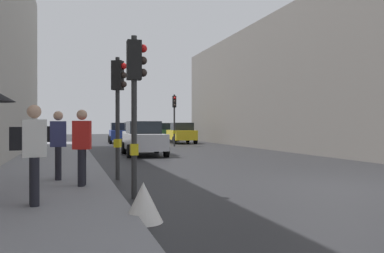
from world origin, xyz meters
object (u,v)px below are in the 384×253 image
(traffic_light_far_median, at_px, (174,111))
(pedestrian_with_grey_backpack, at_px, (56,141))
(traffic_light_near_left, at_px, (135,86))
(car_green_estate, at_px, (165,132))
(warning_sign_triangle, at_px, (143,202))
(car_blue_van, at_px, (120,133))
(pedestrian_with_black_backpack, at_px, (31,148))
(car_silver_hatchback, at_px, (144,138))
(pedestrian_in_red_jacket, at_px, (82,144))
(traffic_light_near_right, at_px, (118,95))
(car_white_compact, at_px, (137,135))
(car_yellow_taxi, at_px, (181,133))

(traffic_light_far_median, xyz_separation_m, pedestrian_with_grey_backpack, (-7.61, -16.75, -1.45))
(traffic_light_near_left, relative_size, pedestrian_with_grey_backpack, 1.96)
(car_green_estate, distance_m, warning_sign_triangle, 32.00)
(traffic_light_far_median, distance_m, car_green_estate, 10.19)
(car_blue_van, distance_m, pedestrian_with_black_backpack, 27.06)
(traffic_light_near_left, bearing_deg, warning_sign_triangle, -95.64)
(car_silver_hatchback, height_order, pedestrian_in_red_jacket, pedestrian_in_red_jacket)
(traffic_light_near_right, distance_m, pedestrian_with_black_backpack, 4.57)
(traffic_light_near_left, relative_size, car_silver_hatchback, 0.82)
(car_blue_van, height_order, car_green_estate, same)
(traffic_light_far_median, xyz_separation_m, pedestrian_in_red_jacket, (-7.01, -17.96, -1.48))
(car_blue_van, relative_size, warning_sign_triangle, 6.61)
(traffic_light_far_median, relative_size, car_white_compact, 0.88)
(car_silver_hatchback, bearing_deg, traffic_light_near_right, -105.05)
(traffic_light_near_left, relative_size, car_blue_van, 0.81)
(traffic_light_near_right, relative_size, car_yellow_taxi, 0.82)
(car_yellow_taxi, bearing_deg, traffic_light_far_median, -112.09)
(car_blue_van, bearing_deg, car_yellow_taxi, -23.77)
(traffic_light_near_left, relative_size, car_green_estate, 0.81)
(pedestrian_with_black_backpack, bearing_deg, car_yellow_taxi, 68.30)
(car_white_compact, distance_m, car_silver_hatchback, 6.11)
(pedestrian_with_black_backpack, height_order, pedestrian_with_grey_backpack, same)
(traffic_light_near_right, height_order, pedestrian_in_red_jacket, traffic_light_near_right)
(traffic_light_far_median, height_order, car_green_estate, traffic_light_far_median)
(car_green_estate, distance_m, pedestrian_with_black_backpack, 31.39)
(traffic_light_far_median, distance_m, pedestrian_with_grey_backpack, 18.45)
(car_blue_van, xyz_separation_m, car_green_estate, (4.71, 3.28, 0.00))
(traffic_light_near_left, xyz_separation_m, car_green_estate, (7.58, 28.97, -1.52))
(traffic_light_near_left, bearing_deg, pedestrian_with_grey_backpack, 125.77)
(car_blue_van, bearing_deg, traffic_light_near_right, -97.20)
(pedestrian_with_black_backpack, bearing_deg, warning_sign_triangle, -32.50)
(traffic_light_near_right, bearing_deg, pedestrian_in_red_jacket, -119.30)
(traffic_light_near_right, distance_m, traffic_light_far_median, 17.13)
(pedestrian_with_grey_backpack, bearing_deg, car_yellow_taxi, 66.05)
(car_white_compact, distance_m, warning_sign_triangle, 20.08)
(car_green_estate, xyz_separation_m, warning_sign_triangle, (-7.78, -31.03, -0.55))
(traffic_light_near_left, xyz_separation_m, car_blue_van, (2.86, 25.68, -1.52))
(pedestrian_with_grey_backpack, bearing_deg, car_green_estate, 70.88)
(traffic_light_near_left, xyz_separation_m, pedestrian_in_red_jacket, (-1.07, 1.10, -1.27))
(traffic_light_far_median, bearing_deg, warning_sign_triangle, -106.22)
(traffic_light_far_median, relative_size, warning_sign_triangle, 5.83)
(traffic_light_near_left, xyz_separation_m, pedestrian_with_grey_backpack, (-1.67, 2.31, -1.24))
(car_yellow_taxi, distance_m, pedestrian_with_black_backpack, 26.33)
(traffic_light_near_right, relative_size, pedestrian_with_black_backpack, 1.99)
(pedestrian_with_grey_backpack, bearing_deg, pedestrian_in_red_jacket, -63.74)
(pedestrian_in_red_jacket, bearing_deg, pedestrian_with_grey_backpack, 116.26)
(pedestrian_with_grey_backpack, bearing_deg, traffic_light_near_left, -54.23)
(traffic_light_near_left, height_order, car_blue_van, traffic_light_near_left)
(pedestrian_with_grey_backpack, distance_m, warning_sign_triangle, 4.69)
(pedestrian_with_black_backpack, bearing_deg, traffic_light_far_median, 68.39)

